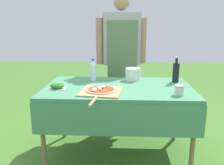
# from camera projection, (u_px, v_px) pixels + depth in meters

# --- Properties ---
(ground_plane) EXTENTS (12.00, 12.00, 0.00)m
(ground_plane) POSITION_uv_depth(u_px,v_px,m) (118.00, 154.00, 2.48)
(ground_plane) COLOR #477A2D
(prep_table) EXTENTS (1.44, 0.84, 0.73)m
(prep_table) POSITION_uv_depth(u_px,v_px,m) (118.00, 94.00, 2.32)
(prep_table) COLOR #478960
(prep_table) RESTS_ON ground
(person_cook) EXTENTS (0.62, 0.26, 1.67)m
(person_cook) POSITION_uv_depth(u_px,v_px,m) (121.00, 52.00, 2.96)
(person_cook) COLOR #70604C
(person_cook) RESTS_ON ground
(pizza_on_peel) EXTENTS (0.40, 0.60, 0.05)m
(pizza_on_peel) POSITION_uv_depth(u_px,v_px,m) (101.00, 91.00, 2.11)
(pizza_on_peel) COLOR tan
(pizza_on_peel) RESTS_ON prep_table
(oil_bottle) EXTENTS (0.07, 0.07, 0.27)m
(oil_bottle) POSITION_uv_depth(u_px,v_px,m) (176.00, 72.00, 2.46)
(oil_bottle) COLOR black
(oil_bottle) RESTS_ON prep_table
(water_bottle) EXTENTS (0.06, 0.06, 0.24)m
(water_bottle) POSITION_uv_depth(u_px,v_px,m) (93.00, 70.00, 2.52)
(water_bottle) COLOR silver
(water_bottle) RESTS_ON prep_table
(herb_container) EXTENTS (0.16, 0.13, 0.05)m
(herb_container) POSITION_uv_depth(u_px,v_px,m) (57.00, 86.00, 2.22)
(herb_container) COLOR silver
(herb_container) RESTS_ON prep_table
(mixing_tub) EXTENTS (0.16, 0.16, 0.13)m
(mixing_tub) POSITION_uv_depth(u_px,v_px,m) (133.00, 74.00, 2.56)
(mixing_tub) COLOR silver
(mixing_tub) RESTS_ON prep_table
(sauce_jar) EXTENTS (0.08, 0.08, 0.09)m
(sauce_jar) POSITION_uv_depth(u_px,v_px,m) (179.00, 91.00, 2.02)
(sauce_jar) COLOR silver
(sauce_jar) RESTS_ON prep_table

